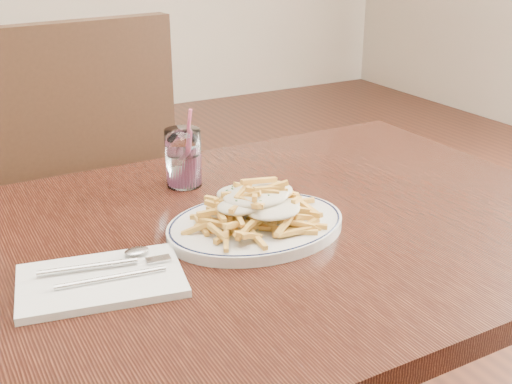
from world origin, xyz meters
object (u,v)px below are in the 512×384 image
chair_far (63,207)px  fries_plate (256,226)px  loaded_fries (256,202)px  table (251,269)px  water_glass (184,161)px

chair_far → fries_plate: chair_far is taller
fries_plate → loaded_fries: size_ratio=1.38×
chair_far → table: bearing=-73.8°
chair_far → fries_plate: (0.18, -0.63, 0.17)m
chair_far → fries_plate: size_ratio=3.44×
chair_far → fries_plate: bearing=-74.1°
fries_plate → water_glass: 0.25m
loaded_fries → water_glass: bearing=94.8°
fries_plate → water_glass: bearing=94.8°
chair_far → water_glass: size_ratio=6.86×
loaded_fries → water_glass: water_glass is taller
chair_far → loaded_fries: 0.69m
water_glass → fries_plate: bearing=-85.2°
table → fries_plate: (0.00, -0.02, 0.09)m
loaded_fries → table: bearing=93.5°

